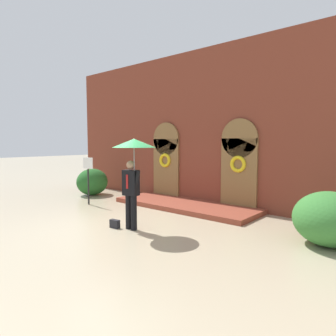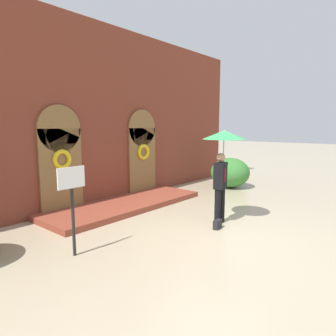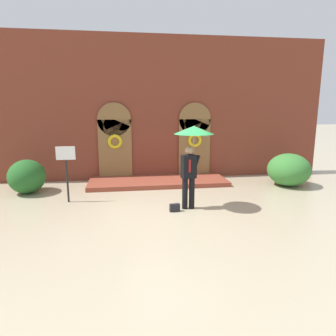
% 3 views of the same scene
% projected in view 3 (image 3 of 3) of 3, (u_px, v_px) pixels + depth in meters
% --- Properties ---
extents(ground_plane, '(80.00, 80.00, 0.00)m').
position_uv_depth(ground_plane, '(170.00, 210.00, 8.49)').
color(ground_plane, tan).
extents(building_facade, '(14.00, 2.30, 5.60)m').
position_uv_depth(building_facade, '(155.00, 112.00, 11.99)').
color(building_facade, brown).
rests_on(building_facade, ground).
extents(person_with_umbrella, '(1.10, 1.10, 2.36)m').
position_uv_depth(person_with_umbrella, '(193.00, 142.00, 8.26)').
color(person_with_umbrella, black).
rests_on(person_with_umbrella, ground).
extents(handbag, '(0.29, 0.15, 0.22)m').
position_uv_depth(handbag, '(175.00, 208.00, 8.35)').
color(handbag, black).
rests_on(handbag, ground).
extents(sign_post, '(0.56, 0.06, 1.72)m').
position_uv_depth(sign_post, '(66.00, 165.00, 8.98)').
color(sign_post, black).
rests_on(sign_post, ground).
extents(shrub_left, '(1.20, 1.37, 1.14)m').
position_uv_depth(shrub_left, '(27.00, 176.00, 10.10)').
color(shrub_left, '#235B23').
rests_on(shrub_left, ground).
extents(shrub_right, '(1.54, 1.56, 1.20)m').
position_uv_depth(shrub_right, '(289.00, 170.00, 11.04)').
color(shrub_right, '#387A33').
rests_on(shrub_right, ground).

